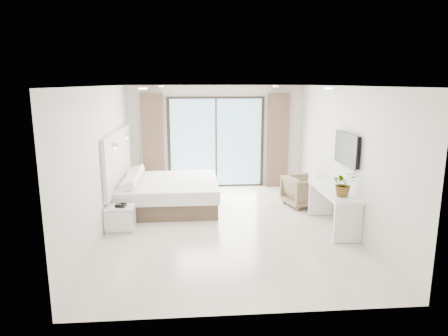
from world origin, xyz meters
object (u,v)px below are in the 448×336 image
Objects in this scene: bed at (168,193)px; armchair at (302,190)px; nightstand at (120,219)px; console_desk at (334,200)px.

bed is 3.06m from armchair.
bed is at bearing 70.83° from armchair.
nightstand is 0.69× the size of armchair.
console_desk is 2.20× the size of armchair.
console_desk is (4.06, -0.19, 0.33)m from nightstand.
armchair is (3.06, -0.14, 0.06)m from bed.
console_desk is at bearing -2.10° from nightstand.
console_desk is at bearing 170.89° from armchair.
bed is at bearing 60.60° from nightstand.
nightstand is (-0.81, -1.41, -0.08)m from bed.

